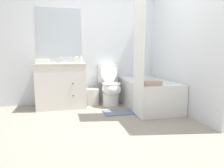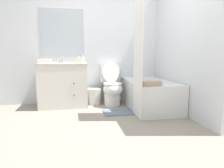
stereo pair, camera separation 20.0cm
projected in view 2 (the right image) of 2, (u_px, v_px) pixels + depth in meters
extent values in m
plane|color=gray|center=(116.00, 128.00, 2.73)|extent=(14.00, 14.00, 0.00)
cube|color=silver|center=(100.00, 42.00, 4.15)|extent=(8.00, 0.05, 2.50)
cube|color=#B2BCC6|center=(62.00, 33.00, 3.95)|extent=(0.85, 0.01, 0.93)
cube|color=silver|center=(175.00, 40.00, 3.56)|extent=(0.05, 2.62, 2.50)
cube|color=silver|center=(63.00, 86.00, 3.84)|extent=(0.89, 0.56, 0.81)
cube|color=beige|center=(63.00, 64.00, 3.78)|extent=(0.91, 0.58, 0.03)
cylinder|color=white|center=(63.00, 66.00, 3.78)|extent=(0.29, 0.29, 0.10)
sphere|color=#382D23|center=(74.00, 83.00, 3.58)|extent=(0.02, 0.02, 0.02)
sphere|color=#382D23|center=(74.00, 95.00, 3.61)|extent=(0.02, 0.02, 0.02)
cylinder|color=silver|center=(63.00, 62.00, 3.95)|extent=(0.04, 0.04, 0.04)
cylinder|color=silver|center=(63.00, 58.00, 3.90)|extent=(0.02, 0.11, 0.09)
cylinder|color=silver|center=(60.00, 61.00, 3.94)|extent=(0.03, 0.03, 0.04)
cylinder|color=silver|center=(66.00, 61.00, 3.96)|extent=(0.03, 0.03, 0.04)
cylinder|color=white|center=(112.00, 99.00, 3.96)|extent=(0.32, 0.32, 0.24)
ellipsoid|color=white|center=(113.00, 89.00, 3.88)|extent=(0.37, 0.45, 0.28)
torus|color=white|center=(113.00, 84.00, 3.86)|extent=(0.37, 0.37, 0.04)
cube|color=white|center=(110.00, 73.00, 4.14)|extent=(0.38, 0.18, 0.34)
ellipsoid|color=white|center=(111.00, 72.00, 4.03)|extent=(0.35, 0.13, 0.42)
cube|color=white|center=(149.00, 94.00, 3.74)|extent=(0.77, 1.39, 0.51)
cube|color=#A8ADAE|center=(150.00, 81.00, 3.71)|extent=(0.65, 1.27, 0.01)
cube|color=white|center=(138.00, 54.00, 3.08)|extent=(0.02, 0.43, 1.99)
cylinder|color=silver|center=(94.00, 96.00, 4.05)|extent=(0.28, 0.28, 0.32)
cube|color=silver|center=(79.00, 60.00, 3.85)|extent=(0.12, 0.13, 0.09)
ellipsoid|color=white|center=(78.00, 57.00, 3.84)|extent=(0.05, 0.04, 0.03)
cylinder|color=silver|center=(83.00, 60.00, 3.87)|extent=(0.07, 0.07, 0.11)
cylinder|color=silver|center=(82.00, 56.00, 3.86)|extent=(0.04, 0.04, 0.03)
cube|color=white|center=(45.00, 61.00, 3.55)|extent=(0.23, 0.13, 0.08)
cube|color=tan|center=(150.00, 83.00, 3.17)|extent=(0.30, 0.22, 0.08)
cube|color=slate|center=(121.00, 112.00, 3.46)|extent=(0.58, 0.36, 0.02)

